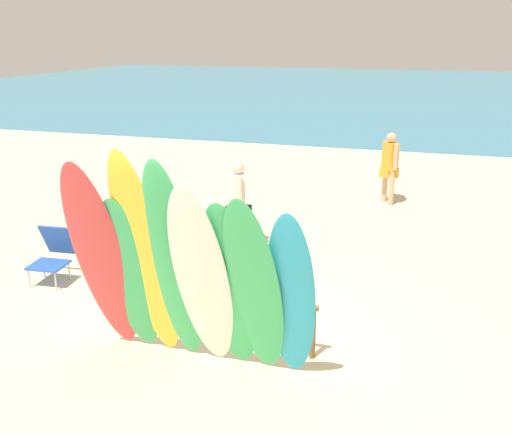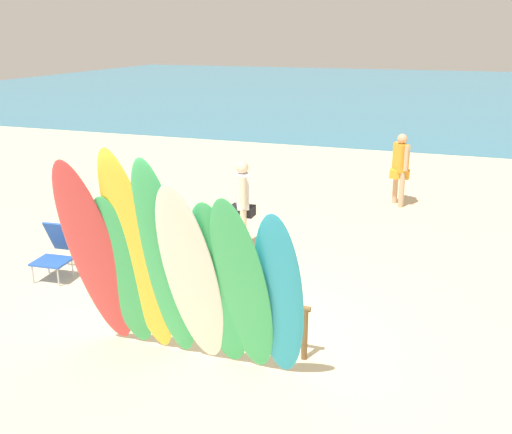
# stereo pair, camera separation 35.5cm
# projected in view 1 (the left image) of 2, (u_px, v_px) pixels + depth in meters

# --- Properties ---
(ground) EXTENTS (60.00, 60.00, 0.00)m
(ground) POSITION_uv_depth(u_px,v_px,m) (360.00, 140.00, 19.63)
(ground) COLOR beige
(ocean_water) EXTENTS (60.00, 40.00, 0.02)m
(ocean_water) POSITION_uv_depth(u_px,v_px,m) (395.00, 90.00, 36.36)
(ocean_water) COLOR teal
(ocean_water) RESTS_ON ground
(surfboard_rack) EXTENTS (2.47, 0.07, 0.66)m
(surfboard_rack) POSITION_uv_depth(u_px,v_px,m) (214.00, 304.00, 6.71)
(surfboard_rack) COLOR brown
(surfboard_rack) RESTS_ON ground
(surfboard_red_0) EXTENTS (0.65, 1.04, 2.40)m
(surfboard_red_0) POSITION_uv_depth(u_px,v_px,m) (102.00, 262.00, 6.11)
(surfboard_red_0) COLOR #D13D42
(surfboard_red_0) RESTS_ON ground
(surfboard_green_1) EXTENTS (0.58, 0.82, 2.01)m
(surfboard_green_1) POSITION_uv_depth(u_px,v_px,m) (131.00, 278.00, 6.20)
(surfboard_green_1) COLOR #38B266
(surfboard_green_1) RESTS_ON ground
(surfboard_yellow_2) EXTENTS (0.57, 0.92, 2.53)m
(surfboard_yellow_2) POSITION_uv_depth(u_px,v_px,m) (146.00, 261.00, 5.98)
(surfboard_yellow_2) COLOR yellow
(surfboard_yellow_2) RESTS_ON ground
(surfboard_green_3) EXTENTS (0.53, 0.89, 2.46)m
(surfboard_green_3) POSITION_uv_depth(u_px,v_px,m) (175.00, 267.00, 5.91)
(surfboard_green_3) COLOR #38B266
(surfboard_green_3) RESTS_ON ground
(surfboard_white_4) EXTENTS (0.58, 0.92, 2.25)m
(surfboard_white_4) POSITION_uv_depth(u_px,v_px,m) (202.00, 281.00, 5.82)
(surfboard_white_4) COLOR white
(surfboard_white_4) RESTS_ON ground
(surfboard_green_5) EXTENTS (0.56, 0.77, 2.06)m
(surfboard_green_5) POSITION_uv_depth(u_px,v_px,m) (230.00, 290.00, 5.84)
(surfboard_green_5) COLOR #38B266
(surfboard_green_5) RESTS_ON ground
(surfboard_green_6) EXTENTS (0.64, 0.91, 2.15)m
(surfboard_green_6) POSITION_uv_depth(u_px,v_px,m) (255.00, 291.00, 5.71)
(surfboard_green_6) COLOR #38B266
(surfboard_green_6) RESTS_ON ground
(surfboard_teal_7) EXTENTS (0.53, 0.75, 2.01)m
(surfboard_teal_7) POSITION_uv_depth(u_px,v_px,m) (291.00, 299.00, 5.70)
(surfboard_teal_7) COLOR #289EC6
(surfboard_teal_7) RESTS_ON ground
(beachgoer_photographing) EXTENTS (0.40, 0.51, 1.52)m
(beachgoer_photographing) POSITION_uv_depth(u_px,v_px,m) (390.00, 163.00, 12.15)
(beachgoer_photographing) COLOR tan
(beachgoer_photographing) RESTS_ON ground
(beachgoer_by_water) EXTENTS (0.39, 0.53, 1.52)m
(beachgoer_by_water) POSITION_uv_depth(u_px,v_px,m) (238.00, 199.00, 9.55)
(beachgoer_by_water) COLOR beige
(beachgoer_by_water) RESTS_ON ground
(beach_chair_red) EXTENTS (0.55, 0.74, 0.81)m
(beach_chair_red) POSITION_uv_depth(u_px,v_px,m) (54.00, 252.00, 8.50)
(beach_chair_red) COLOR #B7B7BC
(beach_chair_red) RESTS_ON ground
(beach_chair_blue) EXTENTS (0.60, 0.81, 0.79)m
(beach_chair_blue) POSITION_uv_depth(u_px,v_px,m) (126.00, 214.00, 10.30)
(beach_chair_blue) COLOR #B7B7BC
(beach_chair_blue) RESTS_ON ground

